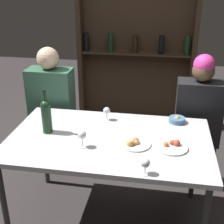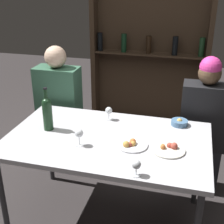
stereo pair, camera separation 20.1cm
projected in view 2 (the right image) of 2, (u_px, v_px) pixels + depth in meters
The scene contains 12 objects.
ground_plane at pixel (108, 218), 2.62m from camera, with size 10.00×10.00×0.00m, color #332D2D.
dining_table at pixel (107, 145), 2.33m from camera, with size 1.49×0.91×0.77m.
wine_rack_wall at pixel (150, 40), 3.91m from camera, with size 1.50×0.21×2.20m.
wine_bottle at pixel (47, 112), 2.37m from camera, with size 0.07×0.07×0.34m.
wine_glass_0 at pixel (79, 134), 2.17m from camera, with size 0.06×0.06×0.12m.
wine_glass_1 at pixel (136, 165), 1.85m from camera, with size 0.06×0.06×0.11m.
wine_glass_2 at pixel (109, 111), 2.56m from camera, with size 0.06×0.06×0.11m.
food_plate_0 at pixel (131, 144), 2.19m from camera, with size 0.22×0.22×0.05m.
food_plate_1 at pixel (169, 149), 2.14m from camera, with size 0.23×0.23×0.05m.
snack_bowl at pixel (179, 122), 2.49m from camera, with size 0.13×0.13×0.06m.
seated_person_left at pixel (60, 114), 3.10m from camera, with size 0.42×0.22×1.28m.
seated_person_right at pixel (202, 130), 2.77m from camera, with size 0.40×0.22×1.27m.
Camera 2 is at (0.56, -1.95, 1.89)m, focal length 50.00 mm.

